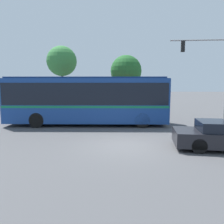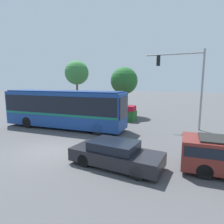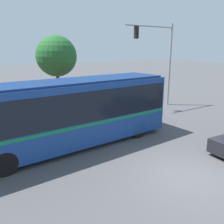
{
  "view_description": "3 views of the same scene",
  "coord_description": "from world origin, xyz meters",
  "px_view_note": "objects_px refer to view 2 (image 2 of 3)",
  "views": [
    {
      "loc": [
        0.11,
        -10.31,
        2.94
      ],
      "look_at": [
        -0.92,
        3.39,
        1.16
      ],
      "focal_mm": 35.56,
      "sensor_mm": 36.0,
      "label": 1
    },
    {
      "loc": [
        8.06,
        -8.71,
        4.22
      ],
      "look_at": [
        1.8,
        5.34,
        1.74
      ],
      "focal_mm": 30.91,
      "sensor_mm": 36.0,
      "label": 2
    },
    {
      "loc": [
        -7.04,
        -5.5,
        4.87
      ],
      "look_at": [
        -1.27,
        3.46,
        2.0
      ],
      "focal_mm": 38.16,
      "sensor_mm": 36.0,
      "label": 3
    }
  ],
  "objects_px": {
    "sedan_foreground": "(116,154)",
    "street_tree_left": "(77,73)",
    "street_tree_centre": "(124,81)",
    "traffic_light_pole": "(188,78)",
    "city_bus": "(64,107)"
  },
  "relations": [
    {
      "from": "sedan_foreground",
      "to": "street_tree_left",
      "type": "height_order",
      "value": "street_tree_left"
    },
    {
      "from": "sedan_foreground",
      "to": "traffic_light_pole",
      "type": "height_order",
      "value": "traffic_light_pole"
    },
    {
      "from": "traffic_light_pole",
      "to": "street_tree_centre",
      "type": "distance_m",
      "value": 8.49
    },
    {
      "from": "street_tree_centre",
      "to": "city_bus",
      "type": "bearing_deg",
      "value": -107.75
    },
    {
      "from": "city_bus",
      "to": "sedan_foreground",
      "type": "height_order",
      "value": "city_bus"
    },
    {
      "from": "sedan_foreground",
      "to": "street_tree_left",
      "type": "xyz_separation_m",
      "value": [
        -11.64,
        13.92,
        4.69
      ]
    },
    {
      "from": "street_tree_centre",
      "to": "street_tree_left",
      "type": "bearing_deg",
      "value": 177.94
    },
    {
      "from": "traffic_light_pole",
      "to": "street_tree_centre",
      "type": "xyz_separation_m",
      "value": [
        -7.41,
        4.14,
        -0.25
      ]
    },
    {
      "from": "city_bus",
      "to": "street_tree_left",
      "type": "distance_m",
      "value": 10.1
    },
    {
      "from": "sedan_foreground",
      "to": "street_tree_centre",
      "type": "distance_m",
      "value": 14.9
    },
    {
      "from": "sedan_foreground",
      "to": "street_tree_left",
      "type": "distance_m",
      "value": 18.74
    },
    {
      "from": "city_bus",
      "to": "street_tree_centre",
      "type": "xyz_separation_m",
      "value": [
        2.64,
        8.23,
        2.31
      ]
    },
    {
      "from": "city_bus",
      "to": "sedan_foreground",
      "type": "distance_m",
      "value": 9.21
    },
    {
      "from": "street_tree_left",
      "to": "street_tree_centre",
      "type": "bearing_deg",
      "value": -2.06
    },
    {
      "from": "city_bus",
      "to": "sedan_foreground",
      "type": "xyz_separation_m",
      "value": [
        7.32,
        -5.44,
        -1.31
      ]
    }
  ]
}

